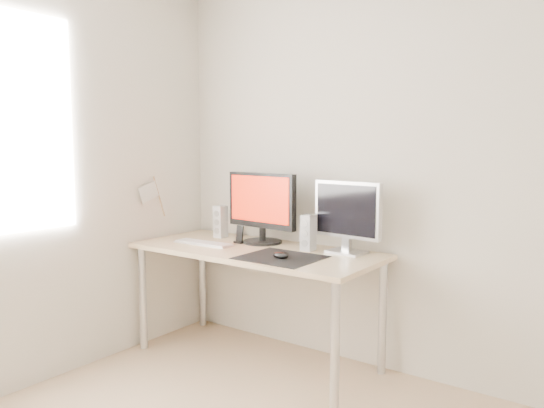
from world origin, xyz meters
The scene contains 11 objects.
wall_back centered at (0.00, 1.75, 1.25)m, with size 3.50×3.50×0.00m, color white.
mousepad centered at (-0.64, 1.25, 0.73)m, with size 0.45×0.40×0.00m, color black.
mouse centered at (-0.62, 1.22, 0.75)m, with size 0.10×0.06×0.04m, color black.
desk centered at (-0.93, 1.38, 0.65)m, with size 1.60×0.70×0.73m.
main_monitor centered at (-1.01, 1.55, 0.98)m, with size 0.55×0.28×0.47m.
second_monitor centered at (-0.40, 1.59, 0.97)m, with size 0.45×0.18×0.43m.
speaker_left centered at (-1.38, 1.56, 0.84)m, with size 0.07×0.09×0.22m.
speaker_right centered at (-0.63, 1.52, 0.84)m, with size 0.07×0.09×0.22m.
keyboard centered at (-1.30, 1.29, 0.74)m, with size 0.43×0.14×0.02m.
phone_dock centered at (-1.13, 1.47, 0.77)m, with size 0.07×0.06×0.12m.
pennant centered at (-1.72, 1.24, 1.05)m, with size 0.01×0.23×0.29m.
Camera 1 is at (1.09, -1.22, 1.38)m, focal length 35.00 mm.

